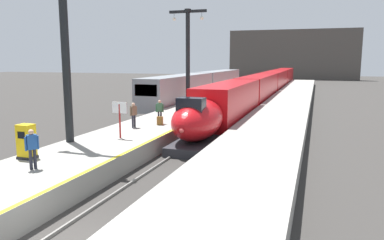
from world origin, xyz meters
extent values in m
cube|color=gray|center=(-4.05, 24.75, 0.53)|extent=(4.80, 110.00, 1.05)
cube|color=gray|center=(4.05, 24.75, 0.53)|extent=(4.80, 110.00, 1.05)
cube|color=yellow|center=(-1.77, 24.75, 1.05)|extent=(0.20, 107.80, 0.01)
cube|color=slate|center=(-0.75, 27.50, 0.06)|extent=(0.08, 110.00, 0.12)
cube|color=slate|center=(0.75, 27.50, 0.06)|extent=(0.08, 110.00, 0.12)
cube|color=slate|center=(-8.85, 27.50, 0.06)|extent=(0.08, 110.00, 0.12)
cube|color=slate|center=(-7.35, 27.50, 0.06)|extent=(0.08, 110.00, 0.12)
ellipsoid|color=#B20F14|center=(0.00, 13.39, 1.83)|extent=(2.78, 6.25, 2.56)
cube|color=#28282D|center=(0.00, 13.08, 0.28)|extent=(2.46, 5.31, 0.55)
cube|color=black|center=(0.00, 11.99, 2.90)|extent=(1.59, 1.00, 0.90)
sphere|color=#F24C4C|center=(0.00, 10.35, 1.68)|extent=(0.28, 0.28, 0.28)
cube|color=#B20F14|center=(0.00, 22.27, 2.08)|extent=(2.90, 14.00, 3.05)
cube|color=black|center=(-1.42, 22.27, 2.62)|extent=(0.04, 11.90, 0.80)
cube|color=black|center=(1.42, 22.27, 2.62)|extent=(0.04, 11.90, 0.80)
cube|color=silver|center=(0.00, 22.27, 0.80)|extent=(2.92, 13.30, 0.24)
cube|color=black|center=(0.00, 17.79, 0.28)|extent=(2.03, 2.20, 0.56)
cube|color=black|center=(0.00, 26.75, 0.28)|extent=(2.03, 2.20, 0.56)
cube|color=#B20F14|center=(0.00, 38.87, 2.08)|extent=(2.90, 18.00, 3.05)
cube|color=black|center=(-1.42, 38.87, 2.62)|extent=(0.04, 15.84, 0.80)
cube|color=black|center=(1.42, 38.87, 2.62)|extent=(0.04, 15.84, 0.80)
cube|color=black|center=(0.00, 32.75, 0.28)|extent=(2.03, 2.20, 0.56)
cube|color=black|center=(0.00, 44.99, 0.28)|extent=(2.03, 2.20, 0.56)
cube|color=#B20F14|center=(0.00, 57.47, 2.08)|extent=(2.90, 18.00, 3.05)
cube|color=black|center=(-1.42, 57.47, 2.62)|extent=(0.04, 15.84, 0.80)
cube|color=black|center=(1.42, 57.47, 2.62)|extent=(0.04, 15.84, 0.80)
cube|color=black|center=(0.00, 51.35, 0.28)|extent=(2.03, 2.20, 0.56)
cube|color=black|center=(0.00, 63.59, 0.28)|extent=(2.03, 2.20, 0.56)
cube|color=#B20F14|center=(0.00, 76.07, 2.08)|extent=(2.90, 18.00, 3.05)
cube|color=black|center=(-1.42, 76.07, 2.62)|extent=(0.04, 15.84, 0.80)
cube|color=black|center=(1.42, 76.07, 2.62)|extent=(0.04, 15.84, 0.80)
cube|color=black|center=(0.00, 69.95, 0.28)|extent=(2.03, 2.20, 0.56)
cube|color=black|center=(0.00, 82.19, 0.28)|extent=(2.03, 2.20, 0.56)
cube|color=gray|center=(-8.10, 31.71, 2.15)|extent=(2.85, 18.00, 3.30)
cube|color=black|center=(-8.10, 22.75, 2.75)|extent=(2.28, 0.08, 1.10)
cube|color=black|center=(-9.49, 31.71, 2.65)|extent=(0.04, 15.30, 0.90)
cube|color=black|center=(-6.71, 31.71, 2.65)|extent=(0.04, 15.30, 0.90)
cube|color=black|center=(-8.10, 25.95, 0.26)|extent=(2.00, 2.00, 0.52)
cube|color=black|center=(-8.10, 37.47, 0.26)|extent=(2.00, 2.00, 0.52)
cube|color=gray|center=(-8.10, 50.31, 2.15)|extent=(2.85, 18.00, 3.30)
cylinder|color=black|center=(-5.90, 8.33, 6.13)|extent=(0.44, 0.44, 10.16)
cylinder|color=black|center=(-5.90, 28.36, 5.87)|extent=(0.44, 0.44, 9.65)
cylinder|color=black|center=(-5.90, 28.36, 10.55)|extent=(0.68, 0.68, 0.30)
cube|color=black|center=(-5.90, 28.36, 10.45)|extent=(4.00, 0.24, 0.28)
cylinder|color=black|center=(-7.40, 28.36, 10.10)|extent=(0.03, 0.03, 0.60)
sphere|color=#EFEACC|center=(-7.40, 28.36, 9.75)|extent=(0.36, 0.36, 0.36)
cylinder|color=black|center=(-4.40, 28.36, 10.10)|extent=(0.03, 0.03, 0.60)
sphere|color=#EFEACC|center=(-4.40, 28.36, 9.75)|extent=(0.36, 0.36, 0.36)
cylinder|color=#23232D|center=(-3.61, 15.40, 1.48)|extent=(0.13, 0.13, 0.85)
cylinder|color=#23232D|center=(-3.45, 15.46, 1.48)|extent=(0.13, 0.13, 0.85)
cube|color=#336647|center=(-3.53, 15.43, 2.21)|extent=(0.43, 0.34, 0.62)
cylinder|color=#336647|center=(-3.76, 15.35, 2.16)|extent=(0.09, 0.09, 0.58)
cylinder|color=#336647|center=(-3.31, 15.51, 2.16)|extent=(0.09, 0.09, 0.58)
sphere|color=tan|center=(-3.53, 15.43, 2.63)|extent=(0.22, 0.22, 0.22)
cylinder|color=#23232D|center=(-4.01, 3.46, 1.48)|extent=(0.13, 0.13, 0.85)
cylinder|color=#23232D|center=(-4.10, 3.32, 1.48)|extent=(0.13, 0.13, 0.85)
cube|color=#1E478C|center=(-4.06, 3.39, 2.21)|extent=(0.39, 0.44, 0.62)
cylinder|color=#1E478C|center=(-3.93, 3.59, 2.16)|extent=(0.09, 0.09, 0.58)
cylinder|color=#1E478C|center=(-4.19, 3.19, 2.16)|extent=(0.09, 0.09, 0.58)
sphere|color=tan|center=(-4.06, 3.39, 2.63)|extent=(0.22, 0.22, 0.22)
cylinder|color=#23232D|center=(-4.51, 13.44, 1.48)|extent=(0.13, 0.13, 0.85)
cylinder|color=#23232D|center=(-4.58, 13.29, 1.48)|extent=(0.13, 0.13, 0.85)
cube|color=brown|center=(-4.54, 13.37, 2.21)|extent=(0.37, 0.44, 0.62)
cylinder|color=brown|center=(-4.44, 13.58, 2.16)|extent=(0.09, 0.09, 0.58)
cylinder|color=brown|center=(-4.65, 13.15, 2.16)|extent=(0.09, 0.09, 0.58)
sphere|color=tan|center=(-4.54, 13.37, 2.63)|extent=(0.22, 0.22, 0.22)
cube|color=brown|center=(-3.27, 14.85, 1.35)|extent=(0.40, 0.22, 0.60)
cylinder|color=#262628|center=(-3.37, 14.85, 1.83)|extent=(0.02, 0.02, 0.36)
cylinder|color=#262628|center=(-3.17, 14.85, 1.83)|extent=(0.02, 0.02, 0.36)
cube|color=#262628|center=(-3.27, 14.85, 2.02)|extent=(0.22, 0.03, 0.02)
cube|color=yellow|center=(-5.55, 4.70, 1.85)|extent=(0.70, 0.56, 1.60)
cube|color=black|center=(-5.55, 4.41, 2.20)|extent=(0.40, 0.02, 0.32)
cube|color=black|center=(-5.55, 4.70, 1.11)|extent=(0.76, 0.62, 0.12)
cylinder|color=maroon|center=(-3.71, 10.06, 2.05)|extent=(0.10, 0.10, 2.00)
cube|color=white|center=(-3.71, 10.06, 2.85)|extent=(0.90, 0.06, 0.64)
cube|color=#4C4742|center=(0.00, 102.00, 7.00)|extent=(36.00, 2.00, 14.00)
camera|label=1|loc=(7.00, -8.72, 5.57)|focal=34.78mm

